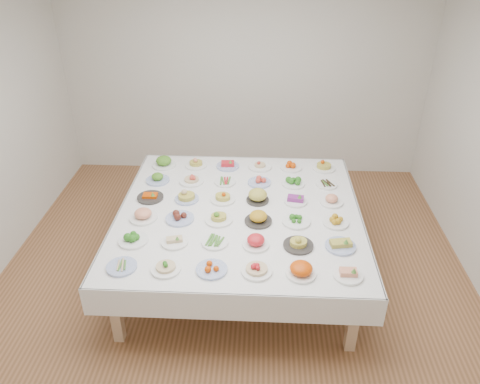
{
  "coord_description": "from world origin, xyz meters",
  "views": [
    {
      "loc": [
        0.26,
        -3.8,
        3.3
      ],
      "look_at": [
        0.06,
        0.3,
        0.88
      ],
      "focal_mm": 35.0,
      "sensor_mm": 36.0,
      "label": 1
    }
  ],
  "objects_px": {
    "dish_35": "(324,164)",
    "dish_0": "(122,266)",
    "dish_18": "(150,194)",
    "display_table": "(239,216)"
  },
  "relations": [
    {
      "from": "dish_35",
      "to": "dish_18",
      "type": "bearing_deg",
      "value": -158.15
    },
    {
      "from": "dish_18",
      "to": "dish_35",
      "type": "height_order",
      "value": "dish_35"
    },
    {
      "from": "display_table",
      "to": "dish_0",
      "type": "height_order",
      "value": "dish_0"
    },
    {
      "from": "dish_35",
      "to": "dish_0",
      "type": "bearing_deg",
      "value": -135.01
    },
    {
      "from": "display_table",
      "to": "dish_0",
      "type": "bearing_deg",
      "value": -135.15
    },
    {
      "from": "display_table",
      "to": "dish_0",
      "type": "relative_size",
      "value": 9.61
    },
    {
      "from": "dish_0",
      "to": "dish_35",
      "type": "distance_m",
      "value": 2.66
    },
    {
      "from": "dish_0",
      "to": "dish_18",
      "type": "xyz_separation_m",
      "value": [
        -0.0,
        1.13,
        0.03
      ]
    },
    {
      "from": "dish_18",
      "to": "dish_0",
      "type": "bearing_deg",
      "value": -89.9
    },
    {
      "from": "display_table",
      "to": "dish_18",
      "type": "distance_m",
      "value": 0.97
    }
  ]
}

